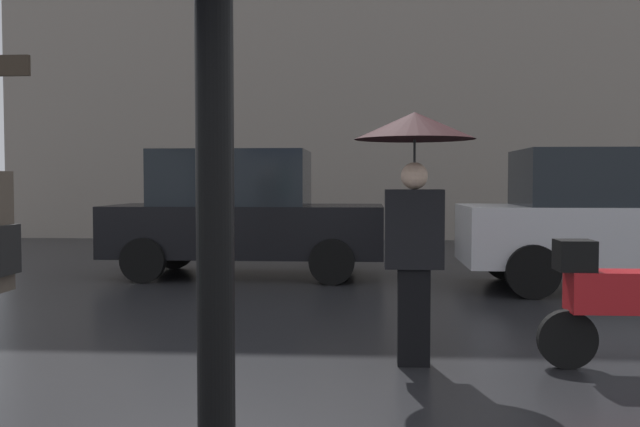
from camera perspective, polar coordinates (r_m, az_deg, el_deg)
pedestrian_with_umbrella at (r=5.64m, az=7.60°, el=3.58°), size 0.95×0.95×2.01m
parked_scooter at (r=6.01m, az=23.12°, el=-6.33°), size 1.37×0.32×1.23m
parked_car_left at (r=10.37m, az=22.97°, el=-0.35°), size 4.33×1.89×1.89m
parked_car_right at (r=10.98m, az=-6.32°, el=0.03°), size 4.19×1.84×1.94m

